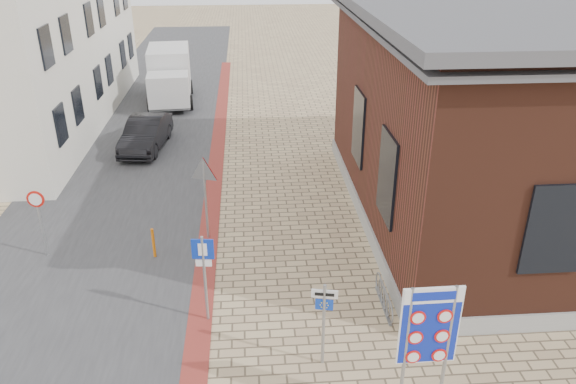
{
  "coord_description": "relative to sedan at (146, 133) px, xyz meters",
  "views": [
    {
      "loc": [
        -0.67,
        -9.24,
        8.89
      ],
      "look_at": [
        0.38,
        4.55,
        2.2
      ],
      "focal_mm": 35.0,
      "sensor_mm": 36.0,
      "label": 1
    }
  ],
  "objects": [
    {
      "name": "ground",
      "position": [
        5.03,
        -13.89,
        -0.68
      ],
      "size": [
        120.0,
        120.0,
        0.0
      ],
      "primitive_type": "plane",
      "color": "tan",
      "rests_on": "ground"
    },
    {
      "name": "road_strip",
      "position": [
        -0.47,
        1.11,
        -0.67
      ],
      "size": [
        7.0,
        60.0,
        0.02
      ],
      "primitive_type": "cube",
      "color": "#38383A",
      "rests_on": "ground"
    },
    {
      "name": "curb_strip",
      "position": [
        3.03,
        -3.89,
        -0.66
      ],
      "size": [
        0.6,
        40.0,
        0.02
      ],
      "primitive_type": "cube",
      "color": "maroon",
      "rests_on": "ground"
    },
    {
      "name": "brick_building",
      "position": [
        14.03,
        -6.89,
        2.81
      ],
      "size": [
        13.0,
        13.0,
        6.8
      ],
      "color": "gray",
      "rests_on": "ground"
    },
    {
      "name": "townhouse_mid",
      "position": [
        -5.96,
        4.11,
        3.89
      ],
      "size": [
        7.4,
        6.4,
        9.1
      ],
      "color": "silver",
      "rests_on": "ground"
    },
    {
      "name": "townhouse_far",
      "position": [
        -5.96,
        10.11,
        3.49
      ],
      "size": [
        7.4,
        6.4,
        8.3
      ],
      "color": "silver",
      "rests_on": "ground"
    },
    {
      "name": "bike_rack",
      "position": [
        7.68,
        -11.69,
        -0.41
      ],
      "size": [
        0.08,
        1.8,
        0.6
      ],
      "color": "slate",
      "rests_on": "ground"
    },
    {
      "name": "sedan",
      "position": [
        0.0,
        0.0,
        0.0
      ],
      "size": [
        1.88,
        4.24,
        1.35
      ],
      "primitive_type": "imported",
      "rotation": [
        0.0,
        0.0,
        -0.11
      ],
      "color": "black",
      "rests_on": "ground"
    },
    {
      "name": "box_truck",
      "position": [
        0.28,
        7.02,
        0.76
      ],
      "size": [
        2.6,
        5.47,
        2.78
      ],
      "rotation": [
        0.0,
        0.0,
        0.08
      ],
      "color": "slate",
      "rests_on": "ground"
    },
    {
      "name": "border_sign",
      "position": [
        7.49,
        -15.39,
        1.65
      ],
      "size": [
        1.1,
        0.08,
        3.22
      ],
      "rotation": [
        0.0,
        0.0,
        0.01
      ],
      "color": "gray",
      "rests_on": "ground"
    },
    {
      "name": "essen_sign",
      "position": [
        5.86,
        -13.59,
        0.68
      ],
      "size": [
        0.56,
        0.15,
        2.09
      ],
      "rotation": [
        0.0,
        0.0,
        -0.2
      ],
      "color": "gray",
      "rests_on": "ground"
    },
    {
      "name": "parking_sign",
      "position": [
        3.23,
        -11.89,
        0.92
      ],
      "size": [
        0.52,
        0.1,
        2.37
      ],
      "rotation": [
        0.0,
        0.0,
        -0.11
      ],
      "color": "gray",
      "rests_on": "ground"
    },
    {
      "name": "yield_sign",
      "position": [
        3.03,
        -7.89,
        1.36
      ],
      "size": [
        0.92,
        0.34,
        2.65
      ],
      "rotation": [
        0.0,
        0.0,
        -0.3
      ],
      "color": "gray",
      "rests_on": "ground"
    },
    {
      "name": "speed_sign",
      "position": [
        -1.63,
        -8.57,
        0.72
      ],
      "size": [
        0.5,
        0.07,
        2.12
      ],
      "rotation": [
        0.0,
        0.0,
        -0.06
      ],
      "color": "gray",
      "rests_on": "ground"
    },
    {
      "name": "bollard",
      "position": [
        1.53,
        -8.89,
        -0.21
      ],
      "size": [
        0.11,
        0.11,
        0.94
      ],
      "primitive_type": "cylinder",
      "rotation": [
        0.0,
        0.0,
        0.33
      ],
      "color": "orange",
      "rests_on": "ground"
    }
  ]
}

